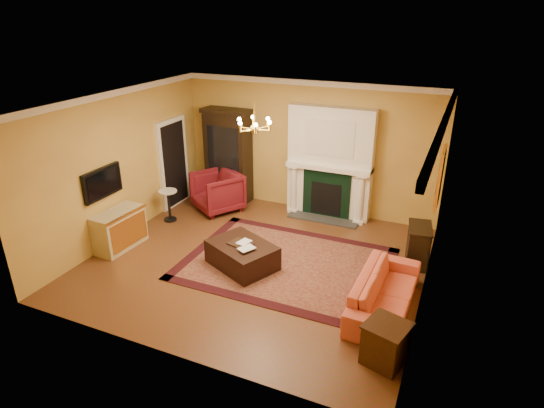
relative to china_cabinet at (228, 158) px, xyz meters
The scene contains 26 objects.
floor 3.33m from the china_cabinet, 52.45° to the right, with size 6.00×5.50×0.02m, color brown.
ceiling 3.68m from the china_cabinet, 52.45° to the right, with size 6.00×5.50×0.02m, color white.
wall_back 1.98m from the china_cabinet, ahead, with size 6.00×0.02×3.00m, color gold.
wall_front 5.60m from the china_cabinet, 69.97° to the right, with size 6.00×0.02×3.00m, color gold.
wall_left 2.75m from the china_cabinet, 113.75° to the right, with size 0.02×5.50×3.00m, color gold.
wall_right 5.53m from the china_cabinet, 26.82° to the right, with size 0.02×5.50×3.00m, color gold.
fireplace 2.52m from the china_cabinet, ahead, with size 1.90×0.70×2.50m.
crown_molding 3.08m from the china_cabinet, 38.70° to the right, with size 6.00×5.50×0.12m.
doorway 1.31m from the china_cabinet, 142.78° to the right, with size 0.08×1.05×2.10m.
tv_panel 3.27m from the china_cabinet, 108.47° to the right, with size 0.09×0.95×0.58m.
gilt_mirror 5.03m from the china_cabinet, 12.59° to the right, with size 0.06×0.76×1.05m.
chandelier 3.49m from the china_cabinet, 52.45° to the right, with size 0.63×0.55×0.53m.
oriental_rug 3.58m from the china_cabinet, 43.66° to the right, with size 3.74×2.81×0.01m, color #480F0F.
china_cabinet is the anchor object (origin of this frame).
wingback_armchair 0.90m from the china_cabinet, 85.41° to the right, with size 0.99×0.92×1.01m, color maroon.
pedestal_table 1.88m from the china_cabinet, 111.46° to the right, with size 0.40×0.40×0.72m.
commode 3.24m from the china_cabinet, 104.92° to the right, with size 0.49×1.04×0.78m, color #B9B087.
coral_sofa 5.37m from the china_cabinet, 34.34° to the right, with size 2.05×0.60×0.80m, color #DC5345.
end_table 6.31m from the china_cabinet, 42.20° to the right, with size 0.50×0.50×0.58m, color #3C2010.
console_table 4.94m from the china_cabinet, 16.31° to the right, with size 0.38×0.66×0.74m, color black.
leather_ottoman 3.37m from the china_cabinet, 57.54° to the right, with size 1.20×0.87×0.45m, color black.
ottoman_tray 3.32m from the china_cabinet, 58.00° to the right, with size 0.40×0.31×0.03m, color black.
book_a 3.23m from the china_cabinet, 58.08° to the right, with size 0.20×0.03×0.27m, color gray.
book_b 3.45m from the china_cabinet, 57.41° to the right, with size 0.21×0.02×0.29m, color gray.
topiary_left 1.83m from the china_cabinet, ahead, with size 0.16×0.16×0.42m.
topiary_right 3.22m from the china_cabinet, ahead, with size 0.16×0.16×0.44m.
Camera 1 is at (3.25, -6.73, 4.42)m, focal length 30.00 mm.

